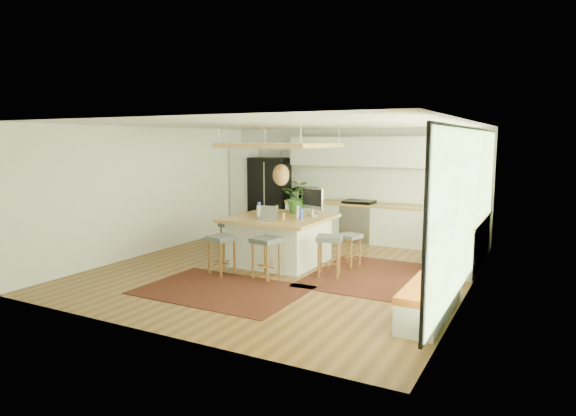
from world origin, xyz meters
The scene contains 37 objects.
floor centered at (0.00, 0.00, 0.00)m, with size 7.00×7.00×0.00m, color #543518.
ceiling centered at (0.00, 0.00, 2.70)m, with size 7.00×7.00×0.00m, color white.
wall_back centered at (0.00, 3.50, 1.35)m, with size 6.50×6.50×0.00m, color silver.
wall_front centered at (0.00, -3.50, 1.35)m, with size 6.50×6.50×0.00m, color silver.
wall_left centered at (-3.25, 0.00, 1.35)m, with size 7.00×7.00×0.00m, color silver.
wall_right centered at (3.25, 0.00, 1.35)m, with size 7.00×7.00×0.00m, color silver.
window_wall centered at (3.22, 0.00, 1.40)m, with size 0.10×6.20×2.60m, color black, non-canonical shape.
pantry centered at (-2.95, 3.18, 1.12)m, with size 0.55×0.60×2.25m, color silver.
back_counter_base centered at (0.55, 3.18, 0.44)m, with size 4.20×0.60×0.88m, color silver.
back_counter_top centered at (0.55, 3.18, 0.90)m, with size 4.24×0.64×0.05m, color olive.
backsplash centered at (0.55, 3.48, 1.35)m, with size 4.20×0.02×0.80m, color white.
upper_cabinets centered at (0.55, 3.32, 2.15)m, with size 4.20×0.34×0.70m, color silver.
range centered at (0.30, 3.18, 0.50)m, with size 0.76×0.62×1.00m, color #A5A5AA, non-canonical shape.
right_counter_base centered at (2.93, 2.00, 0.44)m, with size 0.60×2.50×0.88m, color silver.
right_counter_top centered at (2.93, 2.00, 0.90)m, with size 0.64×2.54×0.05m, color olive.
window_bench centered at (2.95, -1.20, 0.25)m, with size 0.52×2.00×0.50m, color silver, non-canonical shape.
ceiling_panel centered at (-0.30, 0.40, 2.05)m, with size 1.86×1.86×0.80m, color olive, non-canonical shape.
rug_near centered at (-0.29, -1.62, 0.01)m, with size 2.60×1.80×0.01m, color black.
rug_right centered at (1.46, 0.36, 0.01)m, with size 1.80×2.60×0.01m, color black.
fridge centered at (-2.15, 3.20, 0.93)m, with size 0.98×0.77×1.98m, color black, non-canonical shape.
island centered at (-0.34, 0.43, 0.47)m, with size 1.85×1.85×0.93m, color olive, non-canonical shape.
stool_near_left centered at (-0.86, -0.82, 0.35)m, with size 0.42×0.42×0.71m, color #3E4345, non-canonical shape.
stool_near_right centered at (0.00, -0.69, 0.35)m, with size 0.43×0.43×0.73m, color #3E4345, non-canonical shape.
stool_right_front centered at (0.92, -0.04, 0.35)m, with size 0.44×0.44×0.74m, color #3E4345, non-canonical shape.
stool_right_back centered at (0.99, 0.79, 0.35)m, with size 0.38×0.38×0.63m, color #3E4345, non-canonical shape.
stool_left_side centered at (-1.51, 0.46, 0.35)m, with size 0.42×0.42×0.71m, color #3E4345, non-canonical shape.
laptop centered at (-0.39, -0.02, 1.05)m, with size 0.36×0.38×0.27m, color #A5A5AA, non-canonical shape.
monitor centered at (0.17, 0.82, 1.19)m, with size 0.61×0.22×0.57m, color #A5A5AA, non-canonical shape.
microwave centered at (-1.14, 3.16, 1.12)m, with size 0.57×0.31×0.38m, color #A5A5AA.
island_plant centered at (-0.23, 1.00, 1.20)m, with size 0.61×0.68×0.53m, color #1E4C19.
island_bowl centered at (-0.94, 0.88, 0.96)m, with size 0.22×0.22×0.05m, color beige.
island_bottle_0 centered at (-0.89, 0.53, 1.03)m, with size 0.07×0.07×0.19m, color #2F3BBF.
island_bottle_1 centered at (-0.74, 0.28, 1.03)m, with size 0.07×0.07×0.19m, color silver.
island_bottle_2 centered at (-0.09, 0.13, 1.03)m, with size 0.07×0.07×0.19m, color #AC6A39.
island_bottle_3 centered at (0.01, 0.48, 1.03)m, with size 0.07×0.07×0.19m, color beige.
island_bottle_4 centered at (-0.54, 0.68, 1.03)m, with size 0.07×0.07×0.19m, color #507345.
island_bottle_5 centered at (0.16, 0.33, 1.03)m, with size 0.07×0.07×0.19m, color #2F3BBF.
Camera 1 is at (4.32, -8.00, 2.42)m, focal length 30.98 mm.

